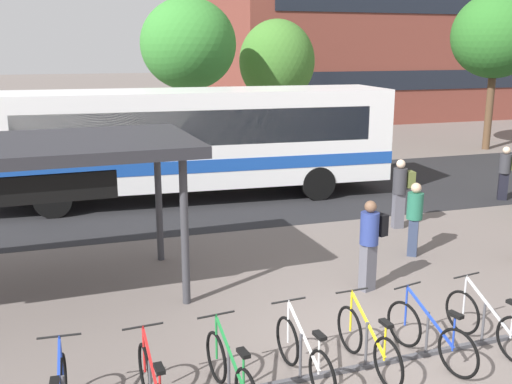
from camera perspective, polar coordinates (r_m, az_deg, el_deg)
The scene contains 16 objects.
ground at distance 9.33m, azimuth 11.81°, elevation -14.64°, with size 200.00×200.00×0.00m, color #6B605B.
bus_lane_asphalt at distance 18.02m, azimuth -3.73°, elevation -0.35°, with size 80.00×7.20×0.01m, color #232326.
city_bus at distance 17.46m, azimuth -7.02°, elevation 5.05°, with size 12.14×3.24×3.20m.
bike_rack at distance 8.37m, azimuth 4.28°, elevation -17.24°, with size 7.04×0.33×0.70m.
parked_bicycle_green_2 at distance 7.82m, azimuth -2.45°, elevation -17.12°, with size 0.52×1.72×0.99m.
parked_bicycle_white_3 at distance 8.22m, azimuth 4.65°, elevation -15.50°, with size 0.52×1.72×0.99m.
parked_bicycle_yellow_4 at distance 8.63m, azimuth 10.76°, elevation -14.18°, with size 0.52×1.72×0.99m.
parked_bicycle_blue_5 at distance 9.04m, azimuth 16.45°, elevation -13.18°, with size 0.59×1.69×0.99m.
parked_bicycle_silver_6 at distance 9.67m, azimuth 21.51°, elevation -11.75°, with size 0.52×1.71×0.99m.
commuter_olive_pack_0 at distance 15.00m, azimuth 13.80°, elevation 0.31°, with size 0.55×0.38×1.74m.
commuter_black_pack_2 at distance 13.13m, azimuth 15.06°, elevation -2.02°, with size 0.56×0.60×1.61m.
commuter_olive_pack_3 at distance 18.80m, azimuth 22.99°, elevation 2.02°, with size 0.61×0.54×1.60m.
commuter_black_pack_4 at distance 11.03m, azimuth 10.99°, elevation -4.45°, with size 0.59×0.45×1.72m.
street_tree_0 at distance 27.05m, azimuth 2.03°, elevation 12.44°, with size 3.38×3.38×5.63m.
street_tree_1 at distance 27.87m, azimuth 22.17°, elevation 13.78°, with size 3.74×3.74×6.69m.
street_tree_2 at distance 24.13m, azimuth -6.55°, elevation 13.96°, with size 3.78×3.78×6.32m.
Camera 1 is at (-4.21, -7.07, 4.40)m, focal length 41.43 mm.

